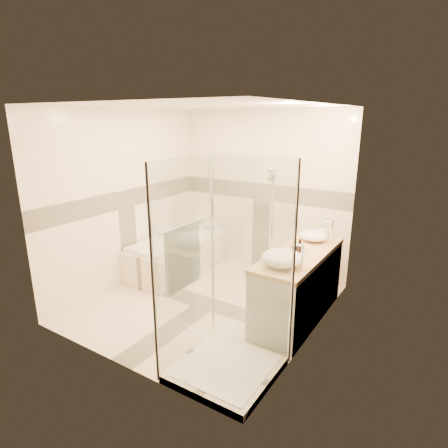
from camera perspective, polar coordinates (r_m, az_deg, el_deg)
The scene contains 12 objects.
room at distance 4.58m, azimuth -2.07°, elevation 1.89°, with size 2.82×3.02×2.52m.
bathtub at distance 5.97m, azimuth -7.07°, elevation -4.35°, with size 0.75×1.70×0.56m.
vanity at distance 4.63m, azimuth 11.24°, elevation -9.20°, with size 0.58×1.62×0.85m.
shower_enclosure at distance 3.70m, azimuth -0.62°, elevation -14.35°, with size 0.96×0.93×2.04m.
vessel_sink_near at distance 4.90m, azimuth 13.52°, elevation -1.68°, with size 0.36×0.36×0.14m, color white.
vessel_sink_far at distance 4.02m, azimuth 8.81°, elevation -5.11°, with size 0.44×0.44×0.18m, color white.
faucet_near at distance 4.82m, azimuth 16.00°, elevation -0.95°, with size 0.12×0.03×0.29m.
faucet_far at distance 3.92m, azimuth 11.74°, elevation -4.62°, with size 0.12×0.03×0.28m.
amenity_bottle_a at distance 4.35m, azimuth 10.82°, elevation -3.69°, with size 0.07×0.07×0.16m, color black.
amenity_bottle_b at distance 4.47m, azimuth 11.47°, elevation -3.23°, with size 0.12×0.12×0.15m, color black.
folded_towels at distance 5.11m, azimuth 14.28°, elevation -1.39°, with size 0.15×0.26×0.08m, color silver.
rolled_towel at distance 6.33m, azimuth -2.23°, elevation -0.14°, with size 0.11×0.11×0.23m, color silver.
Camera 1 is at (2.58, -3.64, 2.38)m, focal length 30.00 mm.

